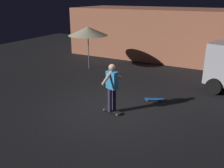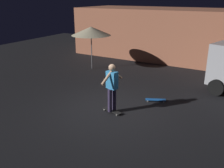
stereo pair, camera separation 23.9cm
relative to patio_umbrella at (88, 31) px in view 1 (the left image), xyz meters
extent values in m
plane|color=black|center=(3.54, -4.08, -2.07)|extent=(28.00, 28.00, 0.00)
cube|color=#B76B4C|center=(3.61, 4.93, -0.53)|extent=(13.68, 4.43, 3.08)
cylinder|color=black|center=(6.59, -0.68, -1.74)|extent=(0.69, 0.39, 0.66)
cylinder|color=slate|center=(0.00, 0.00, -0.97)|extent=(0.05, 0.05, 2.20)
cone|color=beige|center=(0.00, 0.00, 0.00)|extent=(2.10, 2.10, 0.45)
cube|color=black|center=(3.71, -4.19, -2.01)|extent=(0.81, 0.38, 0.02)
sphere|color=silver|center=(4.03, -4.18, -2.05)|extent=(0.05, 0.05, 0.05)
sphere|color=silver|center=(3.99, -4.35, -2.05)|extent=(0.05, 0.05, 0.05)
sphere|color=silver|center=(3.44, -4.04, -2.05)|extent=(0.05, 0.05, 0.05)
sphere|color=silver|center=(3.40, -4.21, -2.05)|extent=(0.05, 0.05, 0.05)
cube|color=#1959B2|center=(4.69, -2.51, -2.01)|extent=(0.79, 0.50, 0.02)
sphere|color=silver|center=(4.93, -2.31, -2.05)|extent=(0.05, 0.05, 0.05)
sphere|color=silver|center=(5.00, -2.46, -2.05)|extent=(0.05, 0.05, 0.05)
sphere|color=silver|center=(4.38, -2.55, -2.05)|extent=(0.05, 0.05, 0.05)
sphere|color=silver|center=(4.45, -2.71, -2.05)|extent=(0.05, 0.05, 0.05)
cylinder|color=#382D4C|center=(3.74, -4.09, -1.59)|extent=(0.14, 0.14, 0.82)
cylinder|color=#382D4C|center=(3.69, -4.30, -1.59)|extent=(0.14, 0.14, 0.82)
cube|color=#338CCC|center=(3.71, -4.19, -0.88)|extent=(0.42, 0.30, 0.60)
sphere|color=tan|center=(3.71, -4.19, -0.45)|extent=(0.23, 0.23, 0.23)
cylinder|color=tan|center=(3.77, -3.98, -0.73)|extent=(0.21, 0.55, 0.46)
cylinder|color=tan|center=(3.66, -4.41, -0.73)|extent=(0.21, 0.55, 0.46)
camera|label=1|loc=(7.47, -11.15, 1.80)|focal=40.03mm
camera|label=2|loc=(7.67, -11.03, 1.80)|focal=40.03mm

